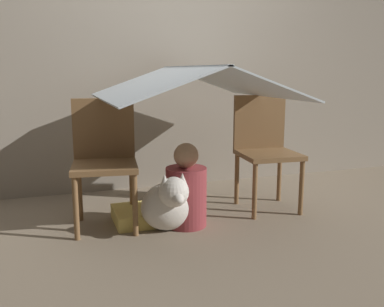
# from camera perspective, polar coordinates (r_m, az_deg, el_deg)

# --- Properties ---
(ground_plane) EXTENTS (8.80, 8.80, 0.00)m
(ground_plane) POSITION_cam_1_polar(r_m,az_deg,el_deg) (3.15, 0.32, -8.85)
(ground_plane) COLOR gray
(wall_back) EXTENTS (7.00, 0.05, 2.50)m
(wall_back) POSITION_cam_1_polar(r_m,az_deg,el_deg) (3.94, -4.65, 13.59)
(wall_back) COLOR gray
(wall_back) RESTS_ON ground_plane
(chair_left) EXTENTS (0.48, 0.48, 0.88)m
(chair_left) POSITION_cam_1_polar(r_m,az_deg,el_deg) (3.01, -11.59, -0.35)
(chair_left) COLOR brown
(chair_left) RESTS_ON ground_plane
(chair_right) EXTENTS (0.46, 0.46, 0.88)m
(chair_right) POSITION_cam_1_polar(r_m,az_deg,el_deg) (3.39, 9.70, 0.99)
(chair_right) COLOR brown
(chair_right) RESTS_ON ground_plane
(sheet_canopy) EXTENTS (1.25, 1.33, 0.23)m
(sheet_canopy) POSITION_cam_1_polar(r_m,az_deg,el_deg) (3.01, 0.00, 9.52)
(sheet_canopy) COLOR silver
(person_front) EXTENTS (0.28, 0.28, 0.59)m
(person_front) POSITION_cam_1_polar(r_m,az_deg,el_deg) (2.98, -0.78, -5.08)
(person_front) COLOR maroon
(person_front) RESTS_ON ground_plane
(dog) EXTENTS (0.37, 0.41, 0.43)m
(dog) POSITION_cam_1_polar(r_m,az_deg,el_deg) (2.89, -3.04, -6.62)
(dog) COLOR silver
(dog) RESTS_ON ground_plane
(floor_cushion) EXTENTS (0.46, 0.37, 0.10)m
(floor_cushion) POSITION_cam_1_polar(r_m,az_deg,el_deg) (3.13, -6.10, -8.08)
(floor_cushion) COLOR #E5CC66
(floor_cushion) RESTS_ON ground_plane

